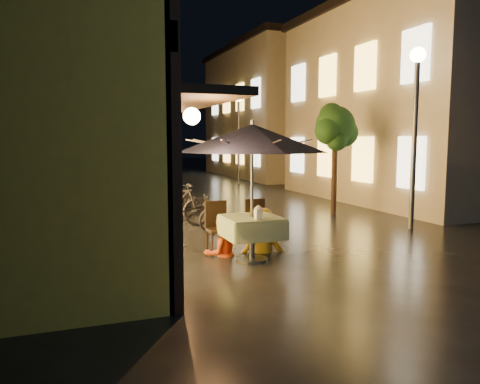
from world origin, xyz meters
name	(u,v)px	position (x,y,z in m)	size (l,w,h in m)	color
ground	(351,260)	(0.00, 0.00, 0.00)	(90.00, 90.00, 0.00)	black
west_building	(8,62)	(-5.72, 4.00, 3.71)	(5.90, 11.40, 7.40)	gold
east_building_near	(430,103)	(7.49, 6.50, 3.41)	(7.30, 9.30, 6.80)	tan
east_building_far	(287,113)	(7.49, 18.00, 3.66)	(7.30, 10.30, 7.30)	tan
street_tree	(335,129)	(2.41, 4.51, 2.42)	(1.43, 1.20, 3.15)	black
streetlamp_near	(416,105)	(3.00, 2.00, 2.92)	(0.36, 0.36, 4.23)	#59595E
streetlamp_far	(239,122)	(3.00, 14.00, 2.92)	(0.36, 0.36, 4.23)	#59595E
cafe_table	(252,227)	(-1.66, 0.60, 0.59)	(0.99, 0.99, 0.78)	#59595E
patio_umbrella	(252,138)	(-1.66, 0.60, 2.15)	(2.67, 2.67, 2.46)	#59595E
cafe_chair_left	(217,224)	(-2.06, 1.33, 0.54)	(0.42, 0.42, 0.97)	black
cafe_chair_right	(257,222)	(-1.26, 1.33, 0.54)	(0.42, 0.42, 0.97)	black
table_lantern	(258,211)	(-1.66, 0.30, 0.92)	(0.16, 0.16, 0.25)	white
person_orange	(221,218)	(-2.05, 1.14, 0.69)	(0.67, 0.52, 1.38)	#ED4F1D
person_yellow	(262,209)	(-1.24, 1.13, 0.82)	(1.05, 0.61, 1.63)	gold
bicycle_0	(187,215)	(-2.17, 3.26, 0.43)	(0.57, 1.64, 0.86)	black
bicycle_1	(174,205)	(-2.27, 4.14, 0.54)	(0.51, 1.81, 1.09)	black
bicycle_2	(169,202)	(-2.19, 5.17, 0.48)	(0.63, 1.82, 0.95)	black
bicycle_3	(161,194)	(-2.16, 6.44, 0.54)	(0.51, 1.79, 1.08)	black
bicycle_4	(133,192)	(-2.73, 8.04, 0.46)	(0.61, 1.74, 0.92)	black
bicycle_5	(148,189)	(-2.21, 8.30, 0.51)	(0.48, 1.71, 1.03)	black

